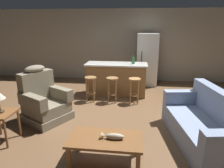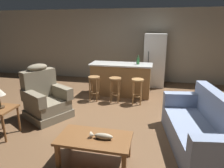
% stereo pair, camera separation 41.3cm
% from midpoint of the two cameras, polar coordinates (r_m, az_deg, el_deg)
% --- Properties ---
extents(ground_plane, '(12.00, 12.00, 0.00)m').
position_cam_midpoint_polar(ground_plane, '(4.86, 2.18, -8.18)').
color(ground_plane, brown).
extents(back_wall, '(12.00, 0.05, 2.60)m').
position_cam_midpoint_polar(back_wall, '(7.55, 6.63, 10.84)').
color(back_wall, '#A89E89').
rests_on(back_wall, ground_plane).
extents(coffee_table, '(1.10, 0.60, 0.42)m').
position_cam_midpoint_polar(coffee_table, '(3.10, -1.10, -15.94)').
color(coffee_table, brown).
rests_on(coffee_table, ground_plane).
extents(fish_figurine, '(0.34, 0.10, 0.10)m').
position_cam_midpoint_polar(fish_figurine, '(3.02, 0.97, -14.76)').
color(fish_figurine, '#4C3823').
rests_on(fish_figurine, coffee_table).
extents(couch, '(1.12, 2.01, 0.94)m').
position_cam_midpoint_polar(couch, '(3.83, 27.16, -11.61)').
color(couch, '#8493B2').
rests_on(couch, ground_plane).
extents(recliner_near_lamp, '(1.15, 1.15, 1.20)m').
position_cam_midpoint_polar(recliner_near_lamp, '(4.70, -16.15, -4.15)').
color(recliner_near_lamp, '#756B56').
rests_on(recliner_near_lamp, ground_plane).
extents(end_table, '(0.48, 0.48, 0.56)m').
position_cam_midpoint_polar(end_table, '(4.17, -26.71, -7.45)').
color(end_table, brown).
rests_on(end_table, ground_plane).
extents(kitchen_island, '(1.80, 0.70, 0.95)m').
position_cam_midpoint_polar(kitchen_island, '(5.96, 4.56, 1.35)').
color(kitchen_island, olive).
rests_on(kitchen_island, ground_plane).
extents(bar_stool_left, '(0.32, 0.32, 0.68)m').
position_cam_midpoint_polar(bar_stool_left, '(5.49, -3.01, -0.01)').
color(bar_stool_left, olive).
rests_on(bar_stool_left, ground_plane).
extents(bar_stool_middle, '(0.32, 0.32, 0.68)m').
position_cam_midpoint_polar(bar_stool_middle, '(5.37, 3.13, -0.39)').
color(bar_stool_middle, olive).
rests_on(bar_stool_middle, ground_plane).
extents(bar_stool_right, '(0.32, 0.32, 0.68)m').
position_cam_midpoint_polar(bar_stool_right, '(5.31, 9.48, -0.79)').
color(bar_stool_right, '#A87A47').
rests_on(bar_stool_right, ground_plane).
extents(refrigerator, '(0.70, 0.69, 1.76)m').
position_cam_midpoint_polar(refrigerator, '(7.00, 13.71, 6.57)').
color(refrigerator, white).
rests_on(refrigerator, ground_plane).
extents(bottle_tall_green, '(0.08, 0.08, 0.25)m').
position_cam_midpoint_polar(bottle_tall_green, '(5.80, 9.48, 6.51)').
color(bottle_tall_green, '#2D6B38').
rests_on(bottle_tall_green, kitchen_island).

